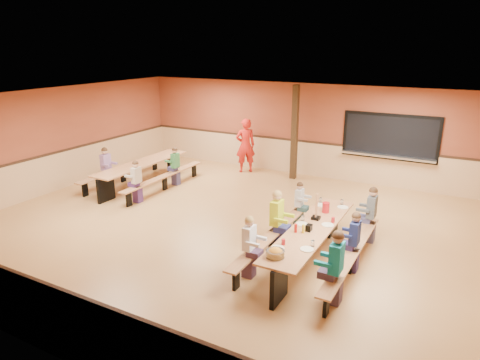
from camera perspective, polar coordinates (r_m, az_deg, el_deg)
The scene contains 23 objects.
ground at distance 10.23m, azimuth -1.08°, elevation -6.41°, with size 12.00×12.00×0.00m, color #9C6B3B.
room_envelope at distance 9.97m, azimuth -1.10°, elevation -2.78°, with size 12.04×10.04×3.02m.
kitchen_pass_through at distance 13.51m, azimuth 19.34°, elevation 5.20°, with size 2.78×0.28×1.38m.
structural_post at distance 13.68m, azimuth 7.29°, elevation 6.25°, with size 0.18×0.18×3.00m, color black.
cafeteria_table_main at distance 8.60m, azimuth 9.41°, elevation -7.68°, with size 1.91×3.70×0.74m.
cafeteria_table_second at distance 13.39m, azimuth -12.85°, elevation 1.41°, with size 1.91×3.70×0.74m.
seated_child_white_left at distance 7.97m, azimuth 1.22°, elevation -8.96°, with size 0.36×0.30×1.20m, color white, non-canonical shape.
seated_adult_yellow at distance 8.98m, azimuth 4.89°, elevation -5.47°, with size 0.42×0.34×1.31m, color #C3D81E, non-canonical shape.
seated_child_grey_left at distance 10.15m, azimuth 7.88°, elevation -3.37°, with size 0.32×0.26×1.11m, color #BABABA, non-canonical shape.
seated_child_teal_right at distance 7.36m, azimuth 12.64°, elevation -11.39°, with size 0.41×0.34×1.30m, color #0F7589, non-canonical shape.
seated_child_navy_right at distance 8.45m, azimuth 14.96°, elevation -8.04°, with size 0.36×0.29×1.19m, color navy, non-canonical shape.
seated_child_char_right at distance 9.76m, azimuth 17.07°, elevation -4.50°, with size 0.38×0.31×1.24m, color #484D52, non-canonical shape.
seated_child_purple_sec at distance 13.46m, azimuth -17.41°, elevation 1.51°, with size 0.38×0.31×1.23m, color gray, non-canonical shape.
seated_child_green_sec at distance 13.29m, azimuth -8.60°, elevation 1.79°, with size 0.35×0.29×1.17m, color #368045, non-canonical shape.
seated_child_tan_sec at distance 12.00m, azimuth -13.61°, elevation -0.26°, with size 0.35×0.28×1.17m, color #B4A593, non-canonical shape.
standing_woman at distance 14.44m, azimuth 0.73°, elevation 4.62°, with size 0.67×0.44×1.83m, color red.
punch_pitcher at distance 9.30m, azimuth 11.37°, elevation -3.62°, with size 0.16×0.16×0.22m, color #B4181D.
chip_bowl at distance 7.33m, azimuth 4.74°, elevation -9.66°, with size 0.32×0.32×0.15m, color #FFA728, non-canonical shape.
napkin_dispenser at distance 8.36m, azimuth 9.18°, elevation -6.31°, with size 0.10×0.14×0.13m, color black.
condiment_mustard at distance 8.25m, azimuth 8.45°, elevation -6.46°, with size 0.06×0.06×0.17m, color yellow.
condiment_ketchup at distance 8.26m, azimuth 7.44°, elevation -6.39°, with size 0.06×0.06×0.17m, color #B2140F.
table_paddle at distance 8.90m, azimuth 10.12°, elevation -4.35°, with size 0.16×0.16×0.56m.
place_settings at distance 8.49m, azimuth 9.50°, elevation -6.04°, with size 0.65×3.30×0.11m, color beige, non-canonical shape.
Camera 1 is at (4.61, -8.12, 4.17)m, focal length 32.00 mm.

